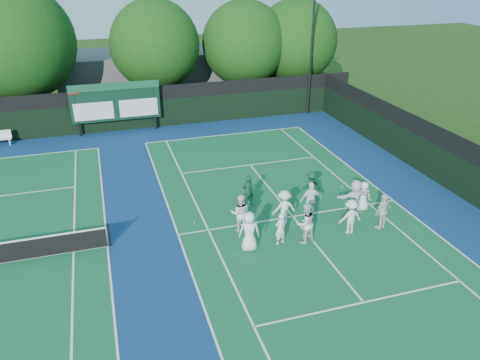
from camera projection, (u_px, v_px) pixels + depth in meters
name	position (u px, v px, depth m)	size (l,w,h in m)	color
ground	(301.00, 227.00, 21.25)	(120.00, 120.00, 0.00)	#1D3A0F
court_apron	(167.00, 237.00, 20.50)	(34.00, 32.00, 0.01)	navy
near_court	(293.00, 217.00, 22.11)	(11.05, 23.85, 0.01)	#125B32
back_fence	(131.00, 111.00, 32.87)	(34.00, 0.08, 3.00)	black
divider_fence_right	(456.00, 168.00, 23.93)	(0.08, 32.00, 3.00)	black
scoreboard	(115.00, 102.00, 31.88)	(6.00, 0.21, 3.55)	black
clubhouse	(169.00, 74.00, 40.57)	(18.00, 6.00, 4.00)	#56565A
light_pole_right	(313.00, 31.00, 34.10)	(1.20, 0.30, 10.12)	black
tree_b	(19.00, 45.00, 32.29)	(7.99, 7.99, 9.84)	black
tree_c	(157.00, 47.00, 35.06)	(6.68, 6.68, 8.58)	black
tree_d	(246.00, 45.00, 37.04)	(6.66, 6.66, 8.33)	black
tree_e	(297.00, 43.00, 38.22)	(6.68, 6.68, 8.33)	black
tennis_ball_1	(342.00, 187.00, 24.95)	(0.07, 0.07, 0.07)	yellow
tennis_ball_2	(361.00, 213.00, 22.40)	(0.07, 0.07, 0.07)	yellow
tennis_ball_3	(194.00, 222.00, 21.56)	(0.07, 0.07, 0.07)	yellow
tennis_ball_4	(302.00, 190.00, 24.57)	(0.07, 0.07, 0.07)	yellow
tennis_ball_5	(371.00, 200.00, 23.60)	(0.07, 0.07, 0.07)	yellow
player_front_0	(249.00, 231.00, 19.25)	(0.86, 0.56, 1.77)	white
player_front_1	(280.00, 229.00, 19.73)	(0.53, 0.35, 1.46)	white
player_front_2	(305.00, 223.00, 19.78)	(0.89, 0.70, 1.84)	silver
player_front_3	(350.00, 217.00, 20.49)	(1.05, 0.60, 1.63)	silver
player_front_4	(383.00, 211.00, 20.82)	(1.01, 0.42, 1.73)	silver
player_back_0	(240.00, 213.00, 20.63)	(0.86, 0.67, 1.77)	white
player_back_1	(284.00, 207.00, 21.19)	(1.08, 0.62, 1.67)	white
player_back_2	(311.00, 200.00, 21.73)	(1.05, 0.44, 1.80)	white
player_back_3	(355.00, 198.00, 21.84)	(1.72, 0.55, 1.85)	white
player_back_4	(363.00, 196.00, 22.41)	(0.73, 0.47, 1.49)	white
coach_left	(248.00, 191.00, 22.79)	(0.58, 0.38, 1.59)	#0F3721
coach_right	(311.00, 186.00, 23.35)	(1.00, 0.57, 1.55)	#0F371E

